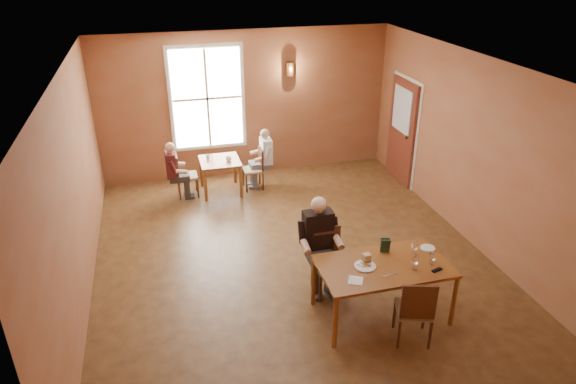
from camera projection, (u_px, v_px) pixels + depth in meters
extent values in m
cube|color=brown|center=(291.00, 257.00, 8.16)|extent=(6.00, 7.00, 0.01)
cube|color=brown|center=(247.00, 105.00, 10.54)|extent=(6.00, 0.04, 3.00)
cube|color=brown|center=(398.00, 325.00, 4.46)|extent=(6.00, 0.04, 3.00)
cube|color=brown|center=(74.00, 193.00, 6.80)|extent=(0.04, 7.00, 3.00)
cube|color=brown|center=(472.00, 151.00, 8.20)|extent=(0.04, 7.00, 3.00)
cube|color=white|center=(292.00, 67.00, 6.85)|extent=(6.00, 7.00, 0.04)
cube|color=white|center=(207.00, 98.00, 10.23)|extent=(1.36, 0.10, 1.96)
cube|color=maroon|center=(401.00, 132.00, 10.38)|extent=(0.12, 1.04, 2.10)
cylinder|color=brown|center=(290.00, 69.00, 10.36)|extent=(0.16, 0.16, 0.28)
cylinder|color=silver|center=(365.00, 266.00, 6.51)|extent=(0.33, 0.33, 0.04)
cube|color=tan|center=(366.00, 259.00, 6.57)|extent=(0.10, 0.10, 0.11)
cube|color=#1B311E|center=(385.00, 245.00, 6.79)|extent=(0.13, 0.09, 0.20)
cube|color=silver|center=(390.00, 275.00, 6.35)|extent=(0.23, 0.03, 0.00)
cube|color=white|center=(356.00, 280.00, 6.25)|extent=(0.24, 0.24, 0.01)
cylinder|color=silver|center=(428.00, 248.00, 6.90)|extent=(0.22, 0.22, 0.02)
cube|color=black|center=(437.00, 270.00, 6.44)|extent=(0.15, 0.08, 0.02)
imported|color=silver|center=(229.00, 159.00, 9.96)|extent=(0.13, 0.13, 0.09)
imported|color=white|center=(208.00, 157.00, 10.06)|extent=(0.11, 0.11, 0.08)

